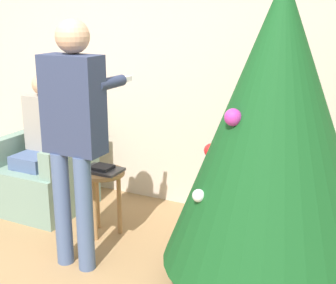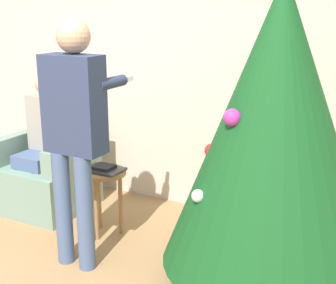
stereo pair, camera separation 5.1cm
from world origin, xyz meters
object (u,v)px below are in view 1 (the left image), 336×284
(christmas_tree, at_px, (276,127))
(armchair, at_px, (46,174))
(person_seated, at_px, (41,137))
(person_standing, at_px, (74,124))
(side_stool, at_px, (103,184))

(christmas_tree, height_order, armchair, christmas_tree)
(armchair, distance_m, person_seated, 0.36)
(person_seated, bearing_deg, christmas_tree, -8.10)
(person_seated, bearing_deg, person_standing, -36.00)
(person_standing, distance_m, side_stool, 0.76)
(christmas_tree, distance_m, person_seated, 2.24)
(person_standing, height_order, side_stool, person_standing)
(christmas_tree, relative_size, armchair, 2.25)
(person_standing, bearing_deg, armchair, 143.07)
(christmas_tree, xyz_separation_m, armchair, (-2.18, 0.33, -0.77))
(person_standing, bearing_deg, side_stool, 102.24)
(side_stool, bearing_deg, person_seated, 165.86)
(christmas_tree, bearing_deg, armchair, 171.32)
(armchair, distance_m, side_stool, 0.83)
(person_seated, relative_size, person_standing, 0.72)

